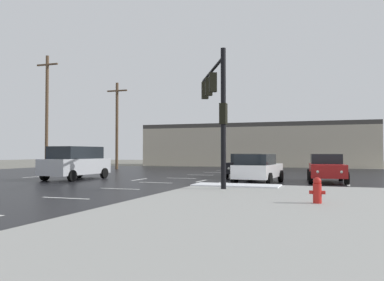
{
  "coord_description": "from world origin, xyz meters",
  "views": [
    {
      "loc": [
        9.22,
        -22.48,
        1.69
      ],
      "look_at": [
        -1.82,
        9.4,
        2.68
      ],
      "focal_mm": 37.88,
      "sensor_mm": 36.0,
      "label": 1
    }
  ],
  "objects_px": {
    "fire_hydrant": "(317,190)",
    "sedan_white": "(258,168)",
    "sedan_black": "(245,165)",
    "utility_pole_distant": "(117,124)",
    "suv_silver": "(76,162)",
    "utility_pole_far": "(47,111)",
    "sedan_red": "(326,167)",
    "traffic_signal_mast": "(215,97)"
  },
  "relations": [
    {
      "from": "utility_pole_far",
      "to": "fire_hydrant",
      "type": "bearing_deg",
      "value": -35.67
    },
    {
      "from": "sedan_black",
      "to": "utility_pole_far",
      "type": "bearing_deg",
      "value": -101.77
    },
    {
      "from": "sedan_black",
      "to": "sedan_red",
      "type": "relative_size",
      "value": 0.99
    },
    {
      "from": "utility_pole_far",
      "to": "suv_silver",
      "type": "bearing_deg",
      "value": -43.31
    },
    {
      "from": "sedan_black",
      "to": "utility_pole_distant",
      "type": "xyz_separation_m",
      "value": [
        -14.79,
        8.97,
        3.68
      ]
    },
    {
      "from": "suv_silver",
      "to": "sedan_black",
      "type": "bearing_deg",
      "value": -58.74
    },
    {
      "from": "sedan_black",
      "to": "utility_pole_far",
      "type": "distance_m",
      "value": 19.66
    },
    {
      "from": "sedan_black",
      "to": "suv_silver",
      "type": "relative_size",
      "value": 0.93
    },
    {
      "from": "traffic_signal_mast",
      "to": "fire_hydrant",
      "type": "xyz_separation_m",
      "value": [
        4.78,
        -5.51,
        -3.78
      ]
    },
    {
      "from": "fire_hydrant",
      "to": "suv_silver",
      "type": "bearing_deg",
      "value": 150.15
    },
    {
      "from": "utility_pole_distant",
      "to": "suv_silver",
      "type": "bearing_deg",
      "value": -69.71
    },
    {
      "from": "sedan_red",
      "to": "suv_silver",
      "type": "height_order",
      "value": "suv_silver"
    },
    {
      "from": "sedan_white",
      "to": "suv_silver",
      "type": "distance_m",
      "value": 11.22
    },
    {
      "from": "traffic_signal_mast",
      "to": "sedan_white",
      "type": "height_order",
      "value": "traffic_signal_mast"
    },
    {
      "from": "traffic_signal_mast",
      "to": "utility_pole_far",
      "type": "relative_size",
      "value": 0.58
    },
    {
      "from": "suv_silver",
      "to": "utility_pole_far",
      "type": "height_order",
      "value": "utility_pole_far"
    },
    {
      "from": "sedan_white",
      "to": "sedan_red",
      "type": "distance_m",
      "value": 4.22
    },
    {
      "from": "sedan_white",
      "to": "sedan_black",
      "type": "bearing_deg",
      "value": 22.66
    },
    {
      "from": "utility_pole_far",
      "to": "utility_pole_distant",
      "type": "distance_m",
      "value": 6.89
    },
    {
      "from": "sedan_white",
      "to": "utility_pole_far",
      "type": "relative_size",
      "value": 0.44
    },
    {
      "from": "sedan_black",
      "to": "suv_silver",
      "type": "distance_m",
      "value": 10.9
    },
    {
      "from": "fire_hydrant",
      "to": "sedan_red",
      "type": "distance_m",
      "value": 11.17
    },
    {
      "from": "sedan_white",
      "to": "sedan_red",
      "type": "height_order",
      "value": "same"
    },
    {
      "from": "fire_hydrant",
      "to": "sedan_white",
      "type": "distance_m",
      "value": 9.35
    },
    {
      "from": "utility_pole_distant",
      "to": "sedan_white",
      "type": "bearing_deg",
      "value": -40.14
    },
    {
      "from": "fire_hydrant",
      "to": "suv_silver",
      "type": "xyz_separation_m",
      "value": [
        -14.54,
        8.35,
        0.55
      ]
    },
    {
      "from": "sedan_white",
      "to": "fire_hydrant",
      "type": "bearing_deg",
      "value": -155.5
    },
    {
      "from": "traffic_signal_mast",
      "to": "sedan_white",
      "type": "bearing_deg",
      "value": -50.08
    },
    {
      "from": "sedan_black",
      "to": "utility_pole_far",
      "type": "height_order",
      "value": "utility_pole_far"
    },
    {
      "from": "utility_pole_far",
      "to": "utility_pole_distant",
      "type": "bearing_deg",
      "value": 54.02
    },
    {
      "from": "sedan_red",
      "to": "utility_pole_far",
      "type": "bearing_deg",
      "value": -108.38
    },
    {
      "from": "fire_hydrant",
      "to": "sedan_white",
      "type": "bearing_deg",
      "value": 110.9
    },
    {
      "from": "suv_silver",
      "to": "utility_pole_far",
      "type": "bearing_deg",
      "value": 48.69
    },
    {
      "from": "traffic_signal_mast",
      "to": "sedan_white",
      "type": "xyz_separation_m",
      "value": [
        1.45,
        3.22,
        -3.47
      ]
    },
    {
      "from": "fire_hydrant",
      "to": "utility_pole_distant",
      "type": "relative_size",
      "value": 0.09
    },
    {
      "from": "utility_pole_distant",
      "to": "utility_pole_far",
      "type": "bearing_deg",
      "value": -125.98
    },
    {
      "from": "sedan_white",
      "to": "utility_pole_distant",
      "type": "bearing_deg",
      "value": 53.46
    },
    {
      "from": "suv_silver",
      "to": "utility_pole_distant",
      "type": "xyz_separation_m",
      "value": [
        -5.28,
        14.29,
        3.45
      ]
    },
    {
      "from": "suv_silver",
      "to": "utility_pole_far",
      "type": "relative_size",
      "value": 0.47
    },
    {
      "from": "sedan_red",
      "to": "suv_silver",
      "type": "bearing_deg",
      "value": -83.56
    },
    {
      "from": "sedan_white",
      "to": "suv_silver",
      "type": "height_order",
      "value": "suv_silver"
    },
    {
      "from": "fire_hydrant",
      "to": "sedan_white",
      "type": "height_order",
      "value": "sedan_white"
    }
  ]
}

